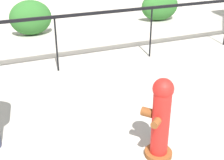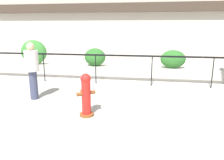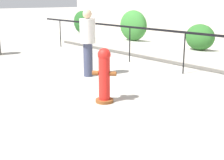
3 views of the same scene
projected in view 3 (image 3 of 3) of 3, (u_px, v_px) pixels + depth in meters
name	position (u px, v px, depth m)	size (l,w,h in m)	color
ground_plane	(9.00, 115.00, 5.49)	(120.00, 120.00, 0.00)	#B2ADA3
planter_wall_low	(207.00, 60.00, 9.15)	(18.00, 0.70, 0.50)	#B7B2A8
fence_railing_segment	(185.00, 36.00, 8.27)	(15.00, 0.05, 1.15)	black
hedge_bush_0	(82.00, 22.00, 13.70)	(1.05, 0.56, 0.97)	#235B23
hedge_bush_1	(133.00, 26.00, 11.28)	(1.21, 0.66, 1.09)	#387F33
hedge_bush_2	(200.00, 37.00, 9.20)	(0.92, 0.64, 0.77)	#2D6B28
fire_hydrant	(104.00, 75.00, 6.05)	(0.50, 0.50, 1.08)	brown
pedestrian	(88.00, 39.00, 8.01)	(0.47, 0.47, 1.73)	#383D56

